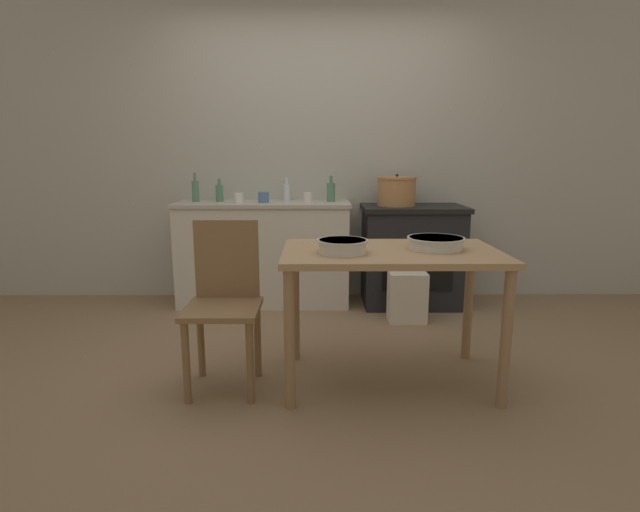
# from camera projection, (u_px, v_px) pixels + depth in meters

# --- Properties ---
(ground_plane) EXTENTS (14.00, 14.00, 0.00)m
(ground_plane) POSITION_uv_depth(u_px,v_px,m) (321.00, 363.00, 3.12)
(ground_plane) COLOR #896B4C
(wall_back) EXTENTS (8.00, 0.07, 2.55)m
(wall_back) POSITION_uv_depth(u_px,v_px,m) (319.00, 155.00, 4.42)
(wall_back) COLOR #B2AD9E
(wall_back) RESTS_ON ground_plane
(counter_cabinet) EXTENTS (1.47, 0.51, 0.88)m
(counter_cabinet) POSITION_uv_depth(u_px,v_px,m) (264.00, 253.00, 4.31)
(counter_cabinet) COLOR beige
(counter_cabinet) RESTS_ON ground_plane
(stove) EXTENTS (0.86, 0.59, 0.86)m
(stove) POSITION_uv_depth(u_px,v_px,m) (412.00, 255.00, 4.29)
(stove) COLOR black
(stove) RESTS_ON ground_plane
(work_table) EXTENTS (1.18, 0.73, 0.77)m
(work_table) POSITION_uv_depth(u_px,v_px,m) (390.00, 269.00, 2.75)
(work_table) COLOR #A87F56
(work_table) RESTS_ON ground_plane
(chair) EXTENTS (0.40, 0.40, 0.92)m
(chair) POSITION_uv_depth(u_px,v_px,m) (224.00, 299.00, 2.75)
(chair) COLOR olive
(chair) RESTS_ON ground_plane
(flour_sack) EXTENTS (0.29, 0.20, 0.39)m
(flour_sack) POSITION_uv_depth(u_px,v_px,m) (407.00, 297.00, 3.87)
(flour_sack) COLOR beige
(flour_sack) RESTS_ON ground_plane
(stock_pot) EXTENTS (0.33, 0.33, 0.27)m
(stock_pot) POSITION_uv_depth(u_px,v_px,m) (397.00, 191.00, 4.18)
(stock_pot) COLOR #B77A47
(stock_pot) RESTS_ON stove
(mixing_bowl_large) EXTENTS (0.31, 0.31, 0.07)m
(mixing_bowl_large) POSITION_uv_depth(u_px,v_px,m) (436.00, 242.00, 2.74)
(mixing_bowl_large) COLOR silver
(mixing_bowl_large) RESTS_ON work_table
(mixing_bowl_small) EXTENTS (0.27, 0.27, 0.07)m
(mixing_bowl_small) POSITION_uv_depth(u_px,v_px,m) (343.00, 245.00, 2.63)
(mixing_bowl_small) COLOR silver
(mixing_bowl_small) RESTS_ON work_table
(bottle_far_left) EXTENTS (0.06, 0.06, 0.19)m
(bottle_far_left) POSITION_uv_depth(u_px,v_px,m) (220.00, 193.00, 4.27)
(bottle_far_left) COLOR #517F5B
(bottle_far_left) RESTS_ON counter_cabinet
(bottle_left) EXTENTS (0.07, 0.07, 0.22)m
(bottle_left) POSITION_uv_depth(u_px,v_px,m) (331.00, 192.00, 4.25)
(bottle_left) COLOR #517F5B
(bottle_left) RESTS_ON counter_cabinet
(bottle_mid_left) EXTENTS (0.06, 0.06, 0.25)m
(bottle_mid_left) POSITION_uv_depth(u_px,v_px,m) (195.00, 191.00, 4.24)
(bottle_mid_left) COLOR #517F5B
(bottle_mid_left) RESTS_ON counter_cabinet
(bottle_center_left) EXTENTS (0.06, 0.06, 0.21)m
(bottle_center_left) POSITION_uv_depth(u_px,v_px,m) (287.00, 192.00, 4.29)
(bottle_center_left) COLOR silver
(bottle_center_left) RESTS_ON counter_cabinet
(cup_center) EXTENTS (0.08, 0.08, 0.08)m
(cup_center) POSITION_uv_depth(u_px,v_px,m) (239.00, 198.00, 4.18)
(cup_center) COLOR silver
(cup_center) RESTS_ON counter_cabinet
(cup_center_right) EXTENTS (0.09, 0.09, 0.09)m
(cup_center_right) POSITION_uv_depth(u_px,v_px,m) (264.00, 197.00, 4.17)
(cup_center_right) COLOR #4C6B99
(cup_center_right) RESTS_ON counter_cabinet
(cup_mid_right) EXTENTS (0.07, 0.07, 0.08)m
(cup_mid_right) POSITION_uv_depth(u_px,v_px,m) (308.00, 198.00, 4.19)
(cup_mid_right) COLOR silver
(cup_mid_right) RESTS_ON counter_cabinet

